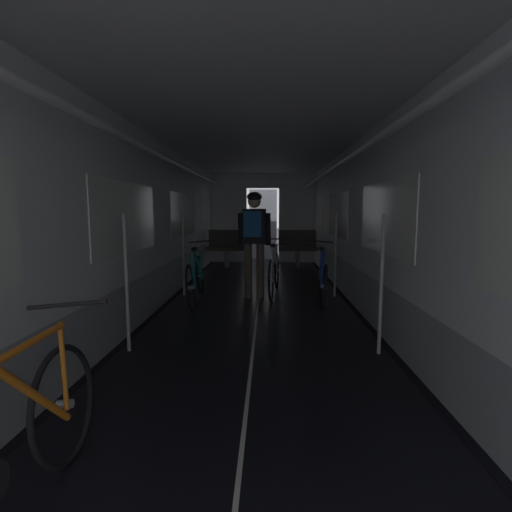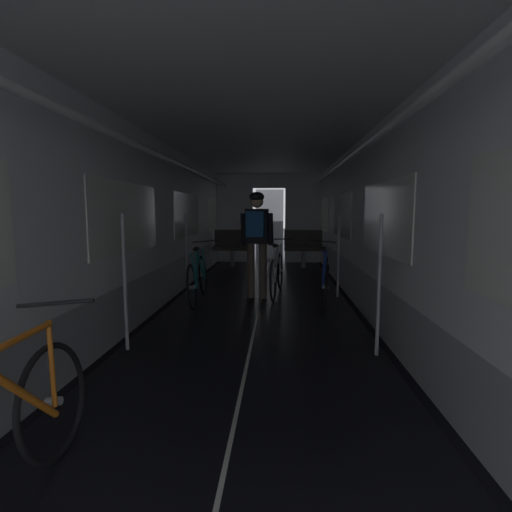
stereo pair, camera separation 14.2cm
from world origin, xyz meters
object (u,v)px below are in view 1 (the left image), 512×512
bicycle_blue (323,278)px  bench_seat_far_left (227,245)px  bench_seat_far_right (297,245)px  person_cyclist_aisle (254,233)px  bicycle_orange (4,453)px  bicycle_teal (196,278)px  bicycle_white_in_aisle (274,272)px

bicycle_blue → bench_seat_far_left: bearing=117.1°
bench_seat_far_right → person_cyclist_aisle: 3.70m
bicycle_orange → bicycle_teal: 4.37m
bicycle_teal → bench_seat_far_left: bearing=88.9°
bicycle_blue → bicycle_white_in_aisle: bicycle_blue is taller
bench_seat_far_left → bicycle_orange: bench_seat_far_left is taller
bench_seat_far_right → bicycle_teal: bearing=-116.0°
bicycle_teal → person_cyclist_aisle: 1.18m
bench_seat_far_right → bicycle_white_in_aisle: (-0.64, -3.27, -0.18)m
bench_seat_far_left → person_cyclist_aisle: 3.67m
bench_seat_far_left → bicycle_blue: bench_seat_far_left is taller
bicycle_blue → bicycle_teal: bearing=-177.1°
bicycle_orange → bicycle_white_in_aisle: (1.25, 4.94, 0.00)m
bicycle_blue → bicycle_teal: same height
bench_seat_far_right → bicycle_blue: bearing=-88.2°
person_cyclist_aisle → bicycle_orange: bearing=-101.1°
bench_seat_far_left → bicycle_white_in_aisle: (1.16, -3.27, -0.18)m
bicycle_orange → bicycle_white_in_aisle: 5.09m
bicycle_blue → bicycle_white_in_aisle: bearing=148.2°
bicycle_teal → person_cyclist_aisle: (0.91, 0.31, 0.69)m
bench_seat_far_right → bicycle_white_in_aisle: 3.34m
bench_seat_far_left → bench_seat_far_right: same height
bicycle_white_in_aisle → bicycle_teal: bearing=-155.2°
bench_seat_far_right → bicycle_orange: bearing=-102.9°
bicycle_orange → bicycle_blue: 4.90m
bicycle_teal → bicycle_white_in_aisle: size_ratio=1.00×
bicycle_orange → person_cyclist_aisle: 4.81m
bicycle_white_in_aisle → person_cyclist_aisle: bearing=-141.3°
bench_seat_far_left → bicycle_blue: bearing=-62.9°
bench_seat_far_left → bicycle_teal: bench_seat_far_left is taller
bicycle_teal → bicycle_white_in_aisle: bicycle_teal is taller
bench_seat_far_right → bicycle_orange: bench_seat_far_right is taller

